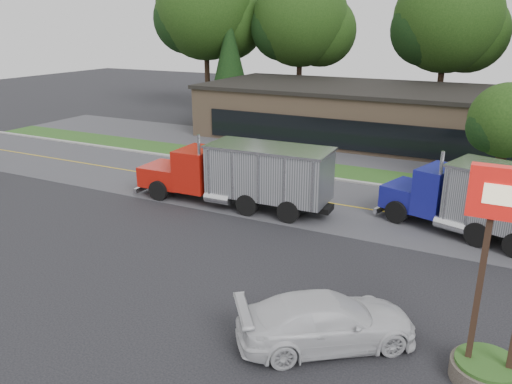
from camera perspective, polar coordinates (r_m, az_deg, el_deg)
ground at (r=20.43m, az=-5.71°, el=-8.04°), size 140.00×140.00×0.00m
road at (r=27.81m, az=4.26°, el=-0.60°), size 60.00×8.00×0.02m
center_line at (r=27.81m, az=4.26°, el=-0.60°), size 60.00×0.12×0.01m
curb at (r=31.54m, az=7.24°, el=1.64°), size 60.00×0.30×0.12m
grass_verge at (r=33.18m, az=8.30°, el=2.45°), size 60.00×3.40×0.03m
far_parking at (r=37.80m, az=10.79°, el=4.31°), size 60.00×7.00×0.02m
strip_mall at (r=42.65m, az=15.89°, el=8.30°), size 32.00×12.00×4.00m
bilo_sign at (r=14.64m, az=25.78°, el=-12.54°), size 2.20×1.90×5.95m
tree_far_a at (r=56.03m, az=-5.57°, el=19.55°), size 11.10×10.45×15.84m
tree_far_b at (r=53.24m, az=5.32°, el=18.64°), size 10.11×9.52×14.42m
tree_far_c at (r=49.74m, az=21.19°, el=17.45°), size 10.03×9.44×14.31m
evergreen_left at (r=52.34m, az=-3.03°, el=14.79°), size 4.52×4.52×10.27m
tree_verge at (r=30.77m, az=26.83°, el=6.94°), size 4.36×4.10×6.21m
dump_truck_red at (r=25.86m, az=-1.51°, el=2.17°), size 10.86×2.93×3.36m
dump_truck_blue at (r=24.31m, az=24.07°, el=-0.61°), size 8.07×4.69×3.36m
rally_car at (r=15.44m, az=8.07°, el=-14.36°), size 5.62×5.00×1.56m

